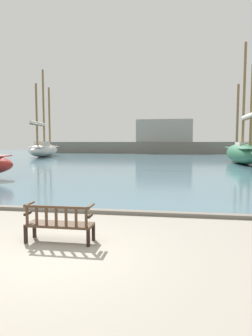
{
  "coord_description": "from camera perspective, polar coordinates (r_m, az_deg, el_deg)",
  "views": [
    {
      "loc": [
        2.46,
        -5.81,
        2.39
      ],
      "look_at": [
        -0.12,
        10.0,
        1.0
      ],
      "focal_mm": 32.0,
      "sensor_mm": 36.0,
      "label": 1
    }
  ],
  "objects": [
    {
      "name": "ground_plane",
      "position": [
        6.75,
        -13.28,
        -15.9
      ],
      "size": [
        160.0,
        160.0,
        0.0
      ],
      "primitive_type": "plane",
      "color": "gray"
    },
    {
      "name": "sailboat_centre_channel",
      "position": [
        49.6,
        -15.4,
        3.69
      ],
      "size": [
        4.22,
        13.14,
        13.68
      ],
      "color": "silver",
      "rests_on": "harbor_water"
    },
    {
      "name": "park_bench",
      "position": [
        7.41,
        -12.59,
        -10.17
      ],
      "size": [
        1.6,
        0.53,
        0.92
      ],
      "color": "black",
      "rests_on": "ground"
    },
    {
      "name": "harbor_water",
      "position": [
        49.93,
        6.41,
        2.22
      ],
      "size": [
        100.0,
        80.0,
        0.08
      ],
      "primitive_type": "cube",
      "color": "slate",
      "rests_on": "ground"
    },
    {
      "name": "far_breakwater",
      "position": [
        61.68,
        7.05,
        4.63
      ],
      "size": [
        53.17,
        2.4,
        6.99
      ],
      "color": "slate",
      "rests_on": "ground"
    },
    {
      "name": "quay_edge_kerb",
      "position": [
        10.24,
        -4.94,
        -8.21
      ],
      "size": [
        40.0,
        0.3,
        0.12
      ],
      "primitive_type": "cube",
      "color": "slate",
      "rests_on": "ground"
    },
    {
      "name": "sailboat_mid_starboard",
      "position": [
        34.77,
        21.37,
        2.98
      ],
      "size": [
        2.88,
        11.73,
        12.89
      ],
      "color": "#2D6647",
      "rests_on": "harbor_water"
    }
  ]
}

